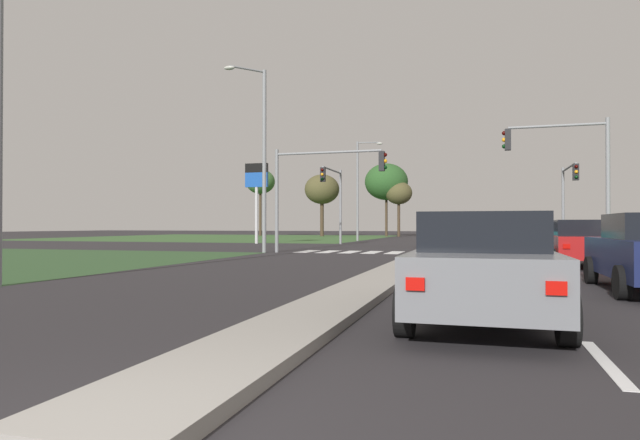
{
  "coord_description": "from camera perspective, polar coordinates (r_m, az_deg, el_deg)",
  "views": [
    {
      "loc": [
        2.31,
        -2.56,
        1.37
      ],
      "look_at": [
        -7.7,
        31.55,
        1.73
      ],
      "focal_mm": 30.65,
      "sensor_mm": 36.0,
      "label": 1
    }
  ],
  "objects": [
    {
      "name": "lane_dash_second",
      "position": [
        12.15,
        22.04,
        -6.97
      ],
      "size": [
        0.14,
        2.0,
        0.01
      ],
      "primitive_type": "cube",
      "color": "silver",
      "rests_on": "ground"
    },
    {
      "name": "crosswalk_bar_fourth",
      "position": [
        27.89,
        5.48,
        -3.38
      ],
      "size": [
        0.7,
        2.8,
        0.01
      ],
      "primitive_type": "cube",
      "color": "silver",
      "rests_on": "ground"
    },
    {
      "name": "treeline_fourth",
      "position": [
        67.96,
        8.22,
        2.77
      ],
      "size": [
        3.31,
        3.31,
        6.79
      ],
      "color": "#423323",
      "rests_on": "ground"
    },
    {
      "name": "lane_dash_third",
      "position": [
        18.11,
        20.16,
        -4.86
      ],
      "size": [
        0.14,
        2.0,
        0.01
      ],
      "primitive_type": "cube",
      "color": "silver",
      "rests_on": "ground"
    },
    {
      "name": "treeline_second",
      "position": [
        70.01,
        0.21,
        3.19
      ],
      "size": [
        4.45,
        4.45,
        7.91
      ],
      "color": "#423323",
      "rests_on": "ground"
    },
    {
      "name": "street_lamp_second",
      "position": [
        27.86,
        -6.17,
        7.25
      ],
      "size": [
        1.6,
        1.73,
        9.24
      ],
      "color": "gray",
      "rests_on": "ground"
    },
    {
      "name": "median_island_far",
      "position": [
        57.62,
        14.06,
        -1.85
      ],
      "size": [
        1.2,
        36.0,
        0.14
      ],
      "primitive_type": "cube",
      "color": "#ADA89E",
      "rests_on": "ground"
    },
    {
      "name": "lane_dash_fourth",
      "position": [
        24.08,
        19.21,
        -3.79
      ],
      "size": [
        0.14,
        2.0,
        0.01
      ],
      "primitive_type": "cube",
      "color": "silver",
      "rests_on": "ground"
    },
    {
      "name": "lane_dash_near",
      "position": [
        6.28,
        27.62,
        -13.03
      ],
      "size": [
        0.14,
        2.0,
        0.01
      ],
      "primitive_type": "cube",
      "color": "silver",
      "rests_on": "ground"
    },
    {
      "name": "car_white_second",
      "position": [
        16.32,
        16.8,
        -2.72
      ],
      "size": [
        1.97,
        4.52,
        1.46
      ],
      "color": "silver",
      "rests_on": "ground"
    },
    {
      "name": "ground_plane",
      "position": [
        32.67,
        12.31,
        -2.97
      ],
      "size": [
        200.0,
        200.0,
        0.0
      ],
      "primitive_type": "plane",
      "color": "#282628"
    },
    {
      "name": "treeline_near",
      "position": [
        72.99,
        -6.24,
        3.96
      ],
      "size": [
        3.85,
        3.85,
        8.84
      ],
      "color": "#423323",
      "rests_on": "ground"
    },
    {
      "name": "median_island_near",
      "position": [
        13.82,
        6.7,
        -5.96
      ],
      "size": [
        1.2,
        22.0,
        0.14
      ],
      "primitive_type": "cube",
      "color": "gray",
      "rests_on": "ground"
    },
    {
      "name": "stop_bar_near",
      "position": [
        25.64,
        19.71,
        -3.59
      ],
      "size": [
        6.4,
        0.5,
        0.01
      ],
      "primitive_type": "cube",
      "color": "silver",
      "rests_on": "ground"
    },
    {
      "name": "pedestrian_at_median",
      "position": [
        43.59,
        13.17,
        -0.75
      ],
      "size": [
        0.34,
        0.34,
        1.78
      ],
      "rotation": [
        0.0,
        0.0,
        2.14
      ],
      "color": "maroon",
      "rests_on": "median_island_far"
    },
    {
      "name": "crosswalk_bar_third",
      "position": [
        28.13,
        3.17,
        -3.35
      ],
      "size": [
        0.7,
        2.8,
        0.01
      ],
      "primitive_type": "cube",
      "color": "silver",
      "rests_on": "ground"
    },
    {
      "name": "street_lamp_third",
      "position": [
        48.77,
        4.17,
        3.65
      ],
      "size": [
        2.32,
        0.58,
        8.85
      ],
      "color": "gray",
      "rests_on": "ground"
    },
    {
      "name": "traffic_signal_near_right",
      "position": [
        26.38,
        24.6,
        5.44
      ],
      "size": [
        4.42,
        0.32,
        6.02
      ],
      "color": "gray",
      "rests_on": "ground"
    },
    {
      "name": "car_red_fifth",
      "position": [
        19.94,
        25.5,
        -2.18
      ],
      "size": [
        2.05,
        4.18,
        1.55
      ],
      "color": "#A31919",
      "rests_on": "ground"
    },
    {
      "name": "crosswalk_bar_second",
      "position": [
        28.42,
        0.91,
        -3.33
      ],
      "size": [
        0.7,
        2.8,
        0.01
      ],
      "primitive_type": "cube",
      "color": "silver",
      "rests_on": "ground"
    },
    {
      "name": "crosswalk_bar_sixth",
      "position": [
        27.55,
        10.19,
        -3.41
      ],
      "size": [
        0.7,
        2.8,
        0.01
      ],
      "primitive_type": "cube",
      "color": "silver",
      "rests_on": "ground"
    },
    {
      "name": "car_silver_third",
      "position": [
        34.49,
        16.18,
        -1.52
      ],
      "size": [
        4.49,
        2.03,
        1.54
      ],
      "rotation": [
        0.0,
        0.0,
        1.57
      ],
      "color": "#B7B7BC",
      "rests_on": "ground"
    },
    {
      "name": "traffic_signal_far_right",
      "position": [
        37.56,
        24.46,
        2.96
      ],
      "size": [
        0.32,
        5.39,
        5.21
      ],
      "color": "gray",
      "rests_on": "ground"
    },
    {
      "name": "grass_verge_far_left",
      "position": [
        63.49,
        -9.63,
        -1.8
      ],
      "size": [
        35.0,
        35.0,
        0.01
      ],
      "primitive_type": "cube",
      "color": "#385B2D",
      "rests_on": "ground"
    },
    {
      "name": "lane_dash_fifth",
      "position": [
        30.07,
        18.64,
        -3.15
      ],
      "size": [
        0.14,
        2.0,
        0.01
      ],
      "primitive_type": "cube",
      "color": "silver",
      "rests_on": "ground"
    },
    {
      "name": "car_maroon_sixth",
      "position": [
        32.23,
        29.78,
        -1.53
      ],
      "size": [
        4.39,
        2.07,
        1.54
      ],
      "rotation": [
        0.0,
        0.0,
        -1.57
      ],
      "color": "maroon",
      "rests_on": "ground"
    },
    {
      "name": "crosswalk_bar_fifth",
      "position": [
        27.7,
        7.82,
        -3.39
      ],
      "size": [
        0.7,
        2.8,
        0.01
      ],
      "primitive_type": "cube",
      "color": "silver",
      "rests_on": "ground"
    },
    {
      "name": "crosswalk_bar_near",
      "position": [
        28.75,
        -1.3,
        -3.3
      ],
      "size": [
        0.7,
        2.8,
        0.01
      ],
      "primitive_type": "cube",
      "color": "silver",
      "rests_on": "ground"
    },
    {
      "name": "traffic_signal_near_left",
      "position": [
        27.18,
        -0.2,
        4.31
      ],
      "size": [
        5.74,
        0.32,
        5.24
      ],
      "color": "gray",
      "rests_on": "ground"
    },
    {
      "name": "car_grey_seventh",
      "position": [
        8.16,
        16.59,
        -4.6
      ],
      "size": [
        2.05,
        4.59,
        1.54
      ],
      "color": "slate",
      "rests_on": "ground"
    },
    {
      "name": "street_lamp_near",
      "position": [
        15.11,
        -29.98,
        17.53
      ],
      "size": [
        0.94,
        2.07,
        10.99
      ],
      "color": "gray",
      "rests_on": "ground"
    },
    {
      "name": "treeline_third",
      "position": [
        69.22,
        6.94,
        3.97
      ],
      "size": [
        5.41,
        5.41,
        9.17
      ],
      "color": "#423323",
      "rests_on": "ground"
    },
    {
      "name": "fuel_price_totem",
      "position": [
        41.68,
        -6.64,
        3.66
      ],
      "size": [
        1.8,
        0.24,
        6.08
      ],
      "color": "silver",
      "rests_on": "ground"
    },
    {
      "name": "traffic_signal_far_left",
      "position": [
        38.67,
        1.48,
        3.05
      ],
      "size": [
        0.32,
        5.07,
        5.49
      ],
      "color": "gray",
      "rests_on": "ground"
    },
    {
      "name": "car_teal_near",
      "position": [
        30.36,
        18.3,
        -1.61
      ],
      "size": [
        4.29,
        1.94,
        1.58
      ],
      "rotation": [
        0.0,
        0.0,
        1.57
      ],
      "color": "#19565B",
      "rests_on": "ground"
    }
  ]
}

